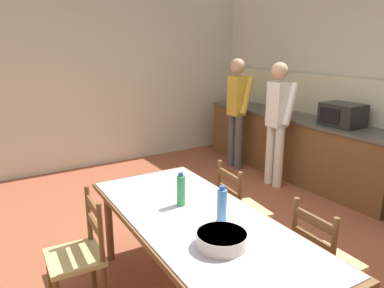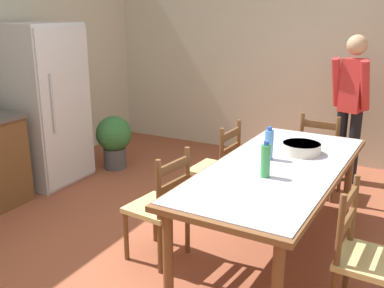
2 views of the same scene
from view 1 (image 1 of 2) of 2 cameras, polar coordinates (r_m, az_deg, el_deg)
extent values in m
plane|color=brown|center=(3.91, 4.05, -15.51)|extent=(8.32, 8.32, 0.00)
cube|color=beige|center=(6.31, -13.59, 9.95)|extent=(0.12, 5.20, 2.90)
cube|color=brown|center=(5.93, 15.15, -0.41)|extent=(3.34, 0.62, 0.89)
cube|color=#4C4742|center=(5.82, 15.47, 3.98)|extent=(3.38, 0.66, 0.04)
cube|color=#B7BCC1|center=(6.34, 10.51, 5.24)|extent=(0.52, 0.38, 0.02)
cube|color=beige|center=(6.00, 17.72, 7.24)|extent=(3.34, 0.03, 0.60)
cube|color=black|center=(5.27, 21.95, 4.14)|extent=(0.50, 0.38, 0.30)
cube|color=black|center=(5.14, 20.20, 4.06)|extent=(0.30, 0.01, 0.19)
cylinder|color=brown|center=(3.64, -12.53, -11.92)|extent=(0.07, 0.07, 0.72)
cylinder|color=brown|center=(3.89, -1.92, -9.65)|extent=(0.07, 0.07, 0.72)
cube|color=brown|center=(2.77, 1.12, -11.85)|extent=(2.24, 1.02, 0.04)
cube|color=#B7B2CC|center=(2.76, 1.12, -11.40)|extent=(2.15, 0.98, 0.01)
cylinder|color=green|center=(2.93, -1.68, -7.11)|extent=(0.07, 0.07, 0.24)
cylinder|color=#2D51B2|center=(2.88, -1.70, -4.63)|extent=(0.04, 0.04, 0.03)
cylinder|color=#4C8ED6|center=(2.68, 4.56, -9.36)|extent=(0.07, 0.07, 0.24)
cylinder|color=#2D51B2|center=(2.63, 4.63, -6.69)|extent=(0.04, 0.04, 0.03)
cylinder|color=beige|center=(2.42, 4.54, -14.31)|extent=(0.32, 0.32, 0.09)
cylinder|color=beige|center=(2.40, 4.56, -13.58)|extent=(0.31, 0.31, 0.02)
cylinder|color=brown|center=(3.34, -20.83, -18.43)|extent=(0.04, 0.04, 0.41)
cylinder|color=brown|center=(3.38, -14.86, -17.42)|extent=(0.04, 0.04, 0.41)
cube|color=tan|center=(3.08, -17.49, -16.17)|extent=(0.44, 0.42, 0.04)
cylinder|color=brown|center=(3.15, -15.46, -10.13)|extent=(0.04, 0.04, 0.46)
cylinder|color=brown|center=(2.84, -13.72, -13.01)|extent=(0.04, 0.04, 0.46)
cube|color=brown|center=(2.94, -14.81, -9.25)|extent=(0.36, 0.05, 0.07)
cube|color=brown|center=(3.00, -14.61, -11.89)|extent=(0.36, 0.05, 0.07)
cylinder|color=brown|center=(3.75, 11.53, -13.65)|extent=(0.04, 0.04, 0.41)
cylinder|color=brown|center=(4.01, 8.42, -11.49)|extent=(0.04, 0.04, 0.41)
cylinder|color=brown|center=(3.58, 6.99, -14.96)|extent=(0.04, 0.04, 0.41)
cylinder|color=brown|center=(3.85, 4.09, -12.57)|extent=(0.04, 0.04, 0.41)
cube|color=tan|center=(3.69, 7.88, -10.06)|extent=(0.46, 0.45, 0.04)
cylinder|color=brown|center=(3.36, 7.26, -7.97)|extent=(0.04, 0.04, 0.46)
cylinder|color=brown|center=(3.65, 4.23, -5.97)|extent=(0.04, 0.04, 0.46)
cube|color=brown|center=(3.46, 5.73, -4.96)|extent=(0.36, 0.07, 0.07)
cube|color=brown|center=(3.51, 5.67, -7.28)|extent=(0.36, 0.07, 0.07)
cylinder|color=brown|center=(3.40, 19.08, -17.61)|extent=(0.04, 0.04, 0.41)
cylinder|color=brown|center=(3.18, 14.70, -19.66)|extent=(0.04, 0.04, 0.41)
cube|color=tan|center=(3.07, 19.80, -16.56)|extent=(0.44, 0.42, 0.04)
cylinder|color=brown|center=(2.73, 20.74, -14.80)|extent=(0.04, 0.04, 0.46)
cylinder|color=brown|center=(2.94, 15.34, -12.05)|extent=(0.04, 0.04, 0.46)
cube|color=brown|center=(2.77, 18.15, -11.05)|extent=(0.36, 0.04, 0.07)
cube|color=brown|center=(2.84, 17.88, -13.79)|extent=(0.36, 0.04, 0.07)
cylinder|color=#4C4C4C|center=(6.17, 6.11, 0.58)|extent=(0.13, 0.13, 0.87)
cylinder|color=#4C4C4C|center=(6.04, 7.10, 0.22)|extent=(0.13, 0.13, 0.87)
cube|color=gold|center=(5.96, 6.82, 7.30)|extent=(0.24, 0.20, 0.61)
sphere|color=tan|center=(5.91, 6.96, 11.70)|extent=(0.23, 0.23, 0.23)
cylinder|color=gold|center=(6.13, 6.34, 7.79)|extent=(0.10, 0.23, 0.58)
cylinder|color=gold|center=(5.87, 8.41, 7.38)|extent=(0.10, 0.23, 0.58)
cylinder|color=silver|center=(5.50, 11.82, -1.58)|extent=(0.13, 0.13, 0.86)
cylinder|color=silver|center=(5.38, 13.07, -2.02)|extent=(0.13, 0.13, 0.86)
cube|color=white|center=(5.27, 12.90, 5.86)|extent=(0.24, 0.20, 0.61)
sphere|color=tan|center=(5.22, 13.20, 10.80)|extent=(0.23, 0.23, 0.23)
cylinder|color=white|center=(5.43, 12.18, 6.47)|extent=(0.10, 0.23, 0.58)
cylinder|color=white|center=(5.20, 14.78, 5.91)|extent=(0.10, 0.23, 0.58)
camera|label=2|loc=(5.29, -28.30, 12.93)|focal=42.00mm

